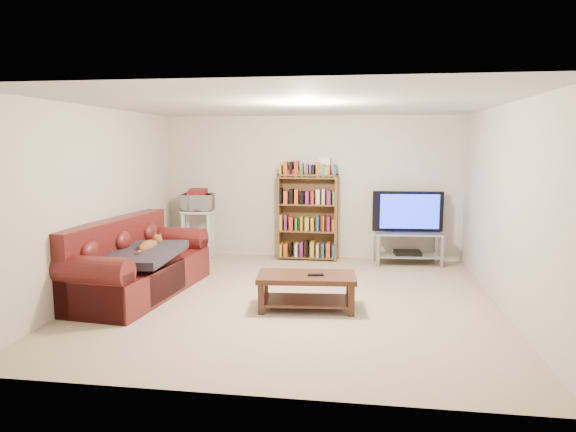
% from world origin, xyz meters
% --- Properties ---
extents(floor, '(5.00, 5.00, 0.00)m').
position_xyz_m(floor, '(0.00, 0.00, 0.00)').
color(floor, '#BEA88D').
rests_on(floor, ground).
extents(ceiling, '(5.00, 5.00, 0.00)m').
position_xyz_m(ceiling, '(0.00, 0.00, 2.40)').
color(ceiling, white).
rests_on(ceiling, ground).
extents(wall_back, '(5.00, 0.00, 5.00)m').
position_xyz_m(wall_back, '(0.00, 2.50, 1.20)').
color(wall_back, beige).
rests_on(wall_back, ground).
extents(wall_front, '(5.00, 0.00, 5.00)m').
position_xyz_m(wall_front, '(0.00, -2.50, 1.20)').
color(wall_front, beige).
rests_on(wall_front, ground).
extents(wall_left, '(0.00, 5.00, 5.00)m').
position_xyz_m(wall_left, '(-2.50, 0.00, 1.20)').
color(wall_left, beige).
rests_on(wall_left, ground).
extents(wall_right, '(0.00, 5.00, 5.00)m').
position_xyz_m(wall_right, '(2.50, 0.00, 1.20)').
color(wall_right, beige).
rests_on(wall_right, ground).
extents(sofa, '(1.21, 2.35, 0.96)m').
position_xyz_m(sofa, '(-2.06, -0.02, 0.34)').
color(sofa, '#4F1514').
rests_on(sofa, floor).
extents(blanket, '(0.90, 1.15, 0.19)m').
position_xyz_m(blanket, '(-1.89, -0.19, 0.56)').
color(blanket, '#28242D').
rests_on(blanket, sofa).
extents(cat, '(0.31, 0.64, 0.18)m').
position_xyz_m(cat, '(-1.87, 0.01, 0.62)').
color(cat, brown).
rests_on(cat, sofa).
extents(coffee_table, '(1.19, 0.67, 0.42)m').
position_xyz_m(coffee_table, '(0.23, -0.33, 0.29)').
color(coffee_table, '#3B1E14').
rests_on(coffee_table, floor).
extents(remote, '(0.19, 0.09, 0.02)m').
position_xyz_m(remote, '(0.33, -0.38, 0.43)').
color(remote, black).
rests_on(remote, coffee_table).
extents(tv_stand, '(1.08, 0.55, 0.53)m').
position_xyz_m(tv_stand, '(1.60, 2.16, 0.35)').
color(tv_stand, '#999EA3').
rests_on(tv_stand, floor).
extents(television, '(1.14, 0.23, 0.65)m').
position_xyz_m(television, '(1.60, 2.16, 0.85)').
color(television, black).
rests_on(television, tv_stand).
extents(dvd_player, '(0.44, 0.32, 0.06)m').
position_xyz_m(dvd_player, '(1.60, 2.16, 0.19)').
color(dvd_player, black).
rests_on(dvd_player, tv_stand).
extents(bookshelf, '(1.00, 0.32, 1.44)m').
position_xyz_m(bookshelf, '(-0.04, 2.30, 0.74)').
color(bookshelf, '#54391D').
rests_on(bookshelf, floor).
extents(shelf_clutter, '(0.73, 0.22, 0.28)m').
position_xyz_m(shelf_clutter, '(0.05, 2.31, 1.54)').
color(shelf_clutter, silver).
rests_on(shelf_clutter, bookshelf).
extents(microwave_stand, '(0.54, 0.40, 0.82)m').
position_xyz_m(microwave_stand, '(-1.88, 2.09, 0.53)').
color(microwave_stand, silver).
rests_on(microwave_stand, floor).
extents(microwave, '(0.53, 0.37, 0.28)m').
position_xyz_m(microwave, '(-1.88, 2.09, 0.96)').
color(microwave, silver).
rests_on(microwave, microwave_stand).
extents(game_boxes, '(0.31, 0.28, 0.05)m').
position_xyz_m(game_boxes, '(-1.88, 2.09, 1.13)').
color(game_boxes, maroon).
rests_on(game_boxes, microwave).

